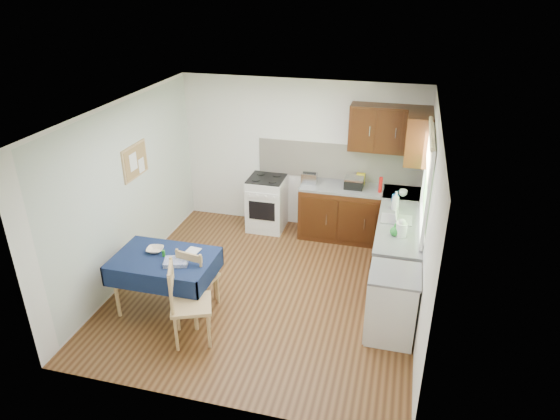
% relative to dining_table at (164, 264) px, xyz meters
% --- Properties ---
extents(floor, '(4.20, 4.20, 0.00)m').
position_rel_dining_table_xyz_m(floor, '(1.12, 0.71, -0.66)').
color(floor, '#462812').
rests_on(floor, ground).
extents(ceiling, '(4.00, 4.20, 0.02)m').
position_rel_dining_table_xyz_m(ceiling, '(1.12, 0.71, 1.84)').
color(ceiling, white).
rests_on(ceiling, wall_back).
extents(wall_back, '(4.00, 0.02, 2.50)m').
position_rel_dining_table_xyz_m(wall_back, '(1.12, 2.81, 0.59)').
color(wall_back, white).
rests_on(wall_back, ground).
extents(wall_front, '(4.00, 0.02, 2.50)m').
position_rel_dining_table_xyz_m(wall_front, '(1.12, -1.39, 0.59)').
color(wall_front, white).
rests_on(wall_front, ground).
extents(wall_left, '(0.02, 4.20, 2.50)m').
position_rel_dining_table_xyz_m(wall_left, '(-0.88, 0.71, 0.59)').
color(wall_left, silver).
rests_on(wall_left, ground).
extents(wall_right, '(0.02, 4.20, 2.50)m').
position_rel_dining_table_xyz_m(wall_right, '(3.12, 0.71, 0.59)').
color(wall_right, white).
rests_on(wall_right, ground).
extents(base_cabinets, '(1.90, 2.30, 0.86)m').
position_rel_dining_table_xyz_m(base_cabinets, '(2.48, 1.97, -0.23)').
color(base_cabinets, black).
rests_on(base_cabinets, ground).
extents(worktop_back, '(1.90, 0.60, 0.04)m').
position_rel_dining_table_xyz_m(worktop_back, '(2.17, 2.51, 0.22)').
color(worktop_back, slate).
rests_on(worktop_back, base_cabinets).
extents(worktop_right, '(0.60, 1.70, 0.04)m').
position_rel_dining_table_xyz_m(worktop_right, '(2.82, 1.36, 0.22)').
color(worktop_right, slate).
rests_on(worktop_right, base_cabinets).
extents(worktop_corner, '(0.60, 0.60, 0.04)m').
position_rel_dining_table_xyz_m(worktop_corner, '(2.82, 2.51, 0.22)').
color(worktop_corner, slate).
rests_on(worktop_corner, base_cabinets).
extents(splashback, '(2.70, 0.02, 0.60)m').
position_rel_dining_table_xyz_m(splashback, '(1.77, 2.80, 0.54)').
color(splashback, '#F0E0CC').
rests_on(splashback, wall_back).
extents(upper_cabinets, '(1.20, 0.85, 0.70)m').
position_rel_dining_table_xyz_m(upper_cabinets, '(2.65, 2.51, 1.19)').
color(upper_cabinets, black).
rests_on(upper_cabinets, wall_back).
extents(stove, '(0.60, 0.61, 0.92)m').
position_rel_dining_table_xyz_m(stove, '(0.62, 2.51, -0.20)').
color(stove, silver).
rests_on(stove, ground).
extents(window, '(0.04, 1.48, 1.26)m').
position_rel_dining_table_xyz_m(window, '(3.10, 1.41, 0.99)').
color(window, '#295021').
rests_on(window, wall_right).
extents(fridge, '(0.58, 0.60, 0.89)m').
position_rel_dining_table_xyz_m(fridge, '(2.82, 0.16, -0.21)').
color(fridge, silver).
rests_on(fridge, ground).
extents(corkboard, '(0.04, 0.62, 0.47)m').
position_rel_dining_table_xyz_m(corkboard, '(-0.85, 1.01, 0.94)').
color(corkboard, tan).
rests_on(corkboard, wall_left).
extents(dining_table, '(1.26, 0.85, 0.76)m').
position_rel_dining_table_xyz_m(dining_table, '(0.00, 0.00, 0.00)').
color(dining_table, '#0F183C').
rests_on(dining_table, ground).
extents(chair_far, '(0.47, 0.47, 0.93)m').
position_rel_dining_table_xyz_m(chair_far, '(0.39, 0.07, -0.17)').
color(chair_far, tan).
rests_on(chair_far, ground).
extents(chair_near, '(0.60, 0.60, 1.04)m').
position_rel_dining_table_xyz_m(chair_near, '(0.52, -0.51, -0.11)').
color(chair_near, tan).
rests_on(chair_near, ground).
extents(toaster, '(0.25, 0.15, 0.19)m').
position_rel_dining_table_xyz_m(toaster, '(1.34, 2.50, 0.33)').
color(toaster, '#B8B9BD').
rests_on(toaster, worktop_back).
extents(sandwich_press, '(0.29, 0.25, 0.17)m').
position_rel_dining_table_xyz_m(sandwich_press, '(2.06, 2.50, 0.33)').
color(sandwich_press, black).
rests_on(sandwich_press, worktop_back).
extents(sauce_bottle, '(0.06, 0.06, 0.25)m').
position_rel_dining_table_xyz_m(sauce_bottle, '(2.48, 2.42, 0.37)').
color(sauce_bottle, red).
rests_on(sauce_bottle, worktop_back).
extents(yellow_packet, '(0.16, 0.13, 0.18)m').
position_rel_dining_table_xyz_m(yellow_packet, '(2.15, 2.68, 0.33)').
color(yellow_packet, gold).
rests_on(yellow_packet, worktop_back).
extents(dish_rack, '(0.42, 0.32, 0.20)m').
position_rel_dining_table_xyz_m(dish_rack, '(2.77, 1.49, 0.27)').
color(dish_rack, gray).
rests_on(dish_rack, worktop_right).
extents(kettle, '(0.14, 0.14, 0.24)m').
position_rel_dining_table_xyz_m(kettle, '(2.84, 1.05, 0.35)').
color(kettle, silver).
rests_on(kettle, worktop_right).
extents(cup, '(0.16, 0.16, 0.10)m').
position_rel_dining_table_xyz_m(cup, '(2.83, 2.36, 0.29)').
color(cup, white).
rests_on(cup, worktop_back).
extents(soap_bottle_a, '(0.14, 0.14, 0.28)m').
position_rel_dining_table_xyz_m(soap_bottle_a, '(2.73, 1.84, 0.38)').
color(soap_bottle_a, silver).
rests_on(soap_bottle_a, worktop_right).
extents(soap_bottle_b, '(0.10, 0.10, 0.17)m').
position_rel_dining_table_xyz_m(soap_bottle_b, '(2.72, 2.11, 0.33)').
color(soap_bottle_b, '#2073BD').
rests_on(soap_bottle_b, worktop_right).
extents(soap_bottle_c, '(0.14, 0.14, 0.17)m').
position_rel_dining_table_xyz_m(soap_bottle_c, '(2.77, 1.05, 0.33)').
color(soap_bottle_c, '#258B30').
rests_on(soap_bottle_c, worktop_right).
extents(plate_bowl, '(0.25, 0.25, 0.05)m').
position_rel_dining_table_xyz_m(plate_bowl, '(-0.16, 0.10, 0.13)').
color(plate_bowl, beige).
rests_on(plate_bowl, dining_table).
extents(book, '(0.19, 0.24, 0.02)m').
position_rel_dining_table_xyz_m(book, '(0.22, 0.20, 0.11)').
color(book, white).
rests_on(book, dining_table).
extents(spice_jar, '(0.04, 0.04, 0.08)m').
position_rel_dining_table_xyz_m(spice_jar, '(-0.01, 0.02, 0.15)').
color(spice_jar, '#248426').
rests_on(spice_jar, dining_table).
extents(tea_towel, '(0.34, 0.30, 0.05)m').
position_rel_dining_table_xyz_m(tea_towel, '(0.22, -0.10, 0.13)').
color(tea_towel, navy).
rests_on(tea_towel, dining_table).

